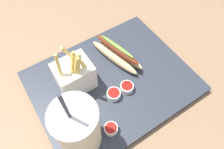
{
  "coord_description": "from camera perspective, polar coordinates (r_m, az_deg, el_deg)",
  "views": [
    {
      "loc": [
        0.17,
        0.26,
        0.53
      ],
      "look_at": [
        0.0,
        0.0,
        0.05
      ],
      "focal_mm": 33.22,
      "sensor_mm": 36.0,
      "label": 1
    }
  ],
  "objects": [
    {
      "name": "ketchup_cup_2",
      "position": [
        0.56,
        0.47,
        -5.41
      ],
      "size": [
        0.04,
        0.04,
        0.02
      ],
      "color": "white",
      "rests_on": "food_tray"
    },
    {
      "name": "ketchup_cup_1",
      "position": [
        0.57,
        4.11,
        -3.48
      ],
      "size": [
        0.04,
        0.04,
        0.02
      ],
      "color": "white",
      "rests_on": "food_tray"
    },
    {
      "name": "ground_plane",
      "position": [
        0.62,
        0.0,
        -3.01
      ],
      "size": [
        2.4,
        2.4,
        0.02
      ],
      "primitive_type": "cube",
      "color": "#8C6B4C"
    },
    {
      "name": "soda_cup",
      "position": [
        0.46,
        -9.33,
        -14.38
      ],
      "size": [
        0.1,
        0.1,
        0.24
      ],
      "color": "beige",
      "rests_on": "food_tray"
    },
    {
      "name": "ketchup_cup_3",
      "position": [
        0.52,
        -0.3,
        -14.69
      ],
      "size": [
        0.03,
        0.03,
        0.02
      ],
      "color": "white",
      "rests_on": "food_tray"
    },
    {
      "name": "food_tray",
      "position": [
        0.6,
        0.0,
        -2.06
      ],
      "size": [
        0.44,
        0.35,
        0.02
      ],
      "primitive_type": "cube",
      "color": "#2D333D",
      "rests_on": "ground_plane"
    },
    {
      "name": "fries_basket",
      "position": [
        0.56,
        -10.27,
        -0.22
      ],
      "size": [
        0.09,
        0.08,
        0.16
      ],
      "color": "white",
      "rests_on": "food_tray"
    },
    {
      "name": "hot_dog_1",
      "position": [
        0.62,
        1.32,
        5.87
      ],
      "size": [
        0.09,
        0.18,
        0.06
      ],
      "color": "#E5C689",
      "rests_on": "food_tray"
    }
  ]
}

